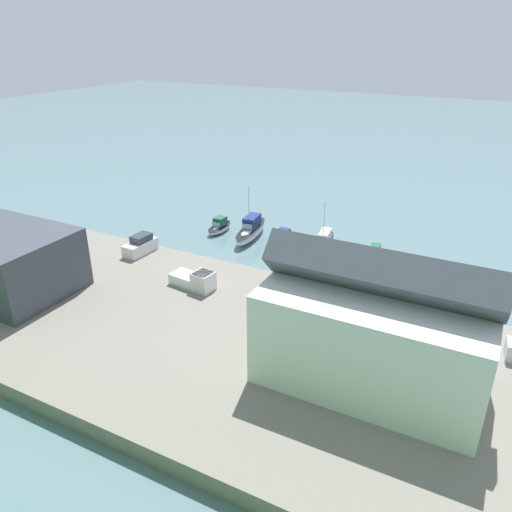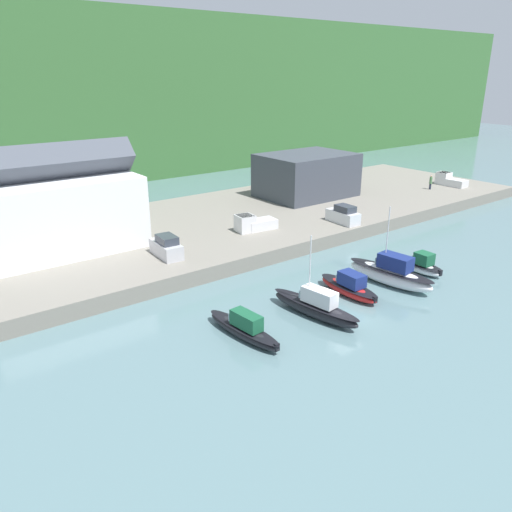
% 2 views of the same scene
% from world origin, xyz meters
% --- Properties ---
extents(ground_plane, '(320.00, 320.00, 0.00)m').
position_xyz_m(ground_plane, '(0.00, 0.00, 0.00)').
color(ground_plane, slate).
extents(hillside_backdrop, '(240.00, 62.76, 28.36)m').
position_xyz_m(hillside_backdrop, '(0.00, 88.85, 14.18)').
color(hillside_backdrop, '#386633').
rests_on(hillside_backdrop, ground_plane).
extents(quay_promenade, '(102.37, 25.64, 1.52)m').
position_xyz_m(quay_promenade, '(0.00, 25.08, 0.76)').
color(quay_promenade, gray).
rests_on(quay_promenade, ground_plane).
extents(harbor_clubhouse, '(15.94, 8.49, 10.63)m').
position_xyz_m(harbor_clubhouse, '(-14.06, 25.16, 5.58)').
color(harbor_clubhouse, white).
rests_on(harbor_clubhouse, quay_promenade).
extents(yacht_club_building, '(12.74, 9.42, 6.00)m').
position_xyz_m(yacht_club_building, '(21.37, 27.62, 4.52)').
color(yacht_club_building, '#3D424C').
rests_on(yacht_club_building, quay_promenade).
extents(moored_boat_0, '(2.13, 7.59, 2.05)m').
position_xyz_m(moored_boat_0, '(-8.24, 2.18, 0.72)').
color(moored_boat_0, black).
rests_on(moored_boat_0, ground_plane).
extents(moored_boat_1, '(2.70, 8.57, 6.65)m').
position_xyz_m(moored_boat_1, '(-1.82, 1.39, 0.91)').
color(moored_boat_1, black).
rests_on(moored_boat_1, ground_plane).
extents(moored_boat_2, '(2.27, 6.68, 2.11)m').
position_xyz_m(moored_boat_2, '(3.43, 2.63, 0.74)').
color(moored_boat_2, red).
rests_on(moored_boat_2, ground_plane).
extents(moored_boat_3, '(3.04, 8.82, 7.23)m').
position_xyz_m(moored_boat_3, '(8.08, 1.88, 1.10)').
color(moored_boat_3, white).
rests_on(moored_boat_3, ground_plane).
extents(moored_boat_4, '(2.03, 4.67, 2.06)m').
position_xyz_m(moored_boat_4, '(12.86, 1.91, 0.72)').
color(moored_boat_4, white).
rests_on(moored_boat_4, ground_plane).
extents(parked_car_0, '(2.06, 4.31, 2.16)m').
position_xyz_m(parked_car_0, '(-6.48, 17.27, 2.44)').
color(parked_car_0, '#B7B7BC').
rests_on(parked_car_0, quay_promenade).
extents(parked_car_1, '(2.02, 4.29, 2.16)m').
position_xyz_m(parked_car_1, '(15.52, 14.85, 2.44)').
color(parked_car_1, silver).
rests_on(parked_car_1, quay_promenade).
extents(pickup_truck_0, '(2.06, 4.76, 1.90)m').
position_xyz_m(pickup_truck_0, '(44.19, 19.26, 2.34)').
color(pickup_truck_0, silver).
rests_on(pickup_truck_0, quay_promenade).
extents(pickup_truck_1, '(4.92, 2.50, 1.90)m').
position_xyz_m(pickup_truck_1, '(5.21, 18.95, 2.34)').
color(pickup_truck_1, silver).
rests_on(pickup_truck_1, quay_promenade).
extents(person_on_quay, '(0.40, 0.40, 2.14)m').
position_xyz_m(person_on_quay, '(39.27, 19.26, 2.62)').
color(person_on_quay, '#232838').
rests_on(person_on_quay, quay_promenade).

